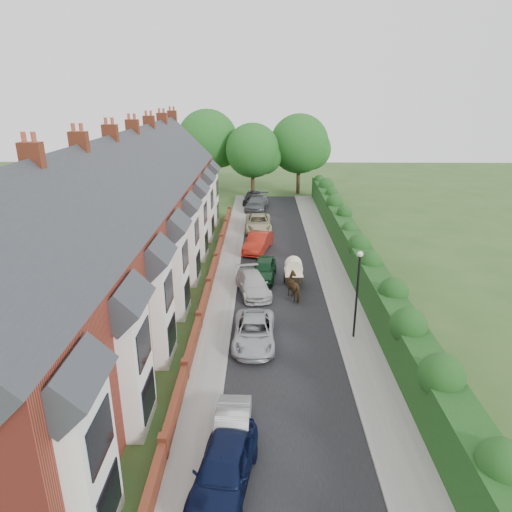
{
  "coord_description": "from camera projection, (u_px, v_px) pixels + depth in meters",
  "views": [
    {
      "loc": [
        -1.7,
        -18.43,
        13.05
      ],
      "look_at": [
        -2.15,
        11.31,
        2.2
      ],
      "focal_mm": 32.0,
      "sensor_mm": 36.0,
      "label": 1
    }
  ],
  "objects": [
    {
      "name": "horse",
      "position": [
        296.0,
        287.0,
        30.03
      ],
      "size": [
        1.58,
        2.22,
        1.71
      ],
      "primitive_type": "imported",
      "rotation": [
        0.0,
        0.0,
        3.51
      ],
      "color": "#413018",
      "rests_on": "ground"
    },
    {
      "name": "terrace_row",
      "position": [
        122.0,
        230.0,
        29.76
      ],
      "size": [
        9.05,
        40.5,
        11.5
      ],
      "color": "maroon",
      "rests_on": "ground"
    },
    {
      "name": "horse_cart",
      "position": [
        294.0,
        270.0,
        31.96
      ],
      "size": [
        1.29,
        2.84,
        2.05
      ],
      "color": "black",
      "rests_on": "ground"
    },
    {
      "name": "car_green",
      "position": [
        264.0,
        269.0,
        33.38
      ],
      "size": [
        2.11,
        4.35,
        1.43
      ],
      "primitive_type": "imported",
      "rotation": [
        0.0,
        0.0,
        -0.1
      ],
      "color": "#10351B",
      "rests_on": "ground"
    },
    {
      "name": "ground",
      "position": [
        297.0,
        380.0,
        21.76
      ],
      "size": [
        140.0,
        140.0,
        0.0
      ],
      "primitive_type": "plane",
      "color": "#2D4C1E",
      "rests_on": "ground"
    },
    {
      "name": "car_navy",
      "position": [
        224.0,
        468.0,
        15.71
      ],
      "size": [
        2.59,
        4.9,
        1.59
      ],
      "primitive_type": "imported",
      "rotation": [
        0.0,
        0.0,
        -0.16
      ],
      "color": "black",
      "rests_on": "ground"
    },
    {
      "name": "pavement_house_side",
      "position": [
        225.0,
        286.0,
        32.14
      ],
      "size": [
        1.7,
        58.0,
        0.12
      ],
      "primitive_type": "cube",
      "color": "gray",
      "rests_on": "ground"
    },
    {
      "name": "kerb_house_side",
      "position": [
        236.0,
        286.0,
        32.12
      ],
      "size": [
        0.18,
        58.0,
        0.13
      ],
      "primitive_type": "cube",
      "color": "gray",
      "rests_on": "ground"
    },
    {
      "name": "lamppost",
      "position": [
        358.0,
        284.0,
        24.34
      ],
      "size": [
        0.32,
        0.32,
        5.16
      ],
      "color": "black",
      "rests_on": "ground"
    },
    {
      "name": "car_black",
      "position": [
        252.0,
        198.0,
        55.22
      ],
      "size": [
        2.37,
        4.85,
        1.59
      ],
      "primitive_type": "imported",
      "rotation": [
        0.0,
        0.0,
        -0.11
      ],
      "color": "black",
      "rests_on": "ground"
    },
    {
      "name": "tree_far_left",
      "position": [
        255.0,
        152.0,
        57.49
      ],
      "size": [
        7.14,
        6.8,
        9.29
      ],
      "color": "#332316",
      "rests_on": "ground"
    },
    {
      "name": "car_red",
      "position": [
        258.0,
        242.0,
        39.02
      ],
      "size": [
        2.74,
        5.02,
        1.57
      ],
      "primitive_type": "imported",
      "rotation": [
        0.0,
        0.0,
        -0.24
      ],
      "color": "maroon",
      "rests_on": "ground"
    },
    {
      "name": "car_silver_a",
      "position": [
        232.0,
        431.0,
        17.64
      ],
      "size": [
        1.43,
        3.88,
        1.27
      ],
      "primitive_type": "imported",
      "rotation": [
        0.0,
        0.0,
        -0.02
      ],
      "color": "#A8A8AD",
      "rests_on": "ground"
    },
    {
      "name": "tree_far_right",
      "position": [
        302.0,
        145.0,
        59.08
      ],
      "size": [
        7.98,
        7.6,
        10.31
      ],
      "color": "#332316",
      "rests_on": "ground"
    },
    {
      "name": "hedge",
      "position": [
        365.0,
        266.0,
        31.47
      ],
      "size": [
        2.1,
        58.0,
        2.85
      ],
      "color": "#123B16",
      "rests_on": "ground"
    },
    {
      "name": "car_grey",
      "position": [
        257.0,
        203.0,
        52.52
      ],
      "size": [
        3.02,
        5.81,
        1.61
      ],
      "primitive_type": "imported",
      "rotation": [
        0.0,
        0.0,
        -0.14
      ],
      "color": "#4C4F53",
      "rests_on": "ground"
    },
    {
      "name": "garden_wall_row",
      "position": [
        209.0,
        286.0,
        31.07
      ],
      "size": [
        0.35,
        40.35,
        1.1
      ],
      "color": "brown",
      "rests_on": "ground"
    },
    {
      "name": "car_beige",
      "position": [
        258.0,
        223.0,
        44.8
      ],
      "size": [
        2.7,
        5.53,
        1.51
      ],
      "primitive_type": "imported",
      "rotation": [
        0.0,
        0.0,
        0.03
      ],
      "color": "tan",
      "rests_on": "ground"
    },
    {
      "name": "pavement_hedge_side",
      "position": [
        338.0,
        287.0,
        32.02
      ],
      "size": [
        2.2,
        58.0,
        0.12
      ],
      "primitive_type": "cube",
      "color": "gray",
      "rests_on": "ground"
    },
    {
      "name": "road",
      "position": [
        279.0,
        287.0,
        32.1
      ],
      "size": [
        6.0,
        58.0,
        0.02
      ],
      "primitive_type": "cube",
      "color": "black",
      "rests_on": "ground"
    },
    {
      "name": "car_silver_b",
      "position": [
        254.0,
        332.0,
        24.8
      ],
      "size": [
        2.28,
        4.85,
        1.34
      ],
      "primitive_type": "imported",
      "rotation": [
        0.0,
        0.0,
        -0.01
      ],
      "color": "#AAAEB2",
      "rests_on": "ground"
    },
    {
      "name": "tree_far_back",
      "position": [
        211.0,
        142.0,
        60.08
      ],
      "size": [
        8.4,
        8.0,
        10.82
      ],
      "color": "#332316",
      "rests_on": "ground"
    },
    {
      "name": "car_white",
      "position": [
        253.0,
        284.0,
        30.93
      ],
      "size": [
        2.83,
        4.92,
        1.34
      ],
      "primitive_type": "imported",
      "rotation": [
        0.0,
        0.0,
        0.22
      ],
      "color": "#B9B9B9",
      "rests_on": "ground"
    },
    {
      "name": "kerb_hedge_side",
      "position": [
        323.0,
        286.0,
        32.04
      ],
      "size": [
        0.18,
        58.0,
        0.13
      ],
      "primitive_type": "cube",
      "color": "gray",
      "rests_on": "ground"
    }
  ]
}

